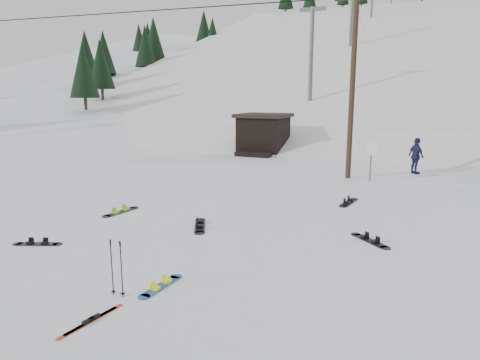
% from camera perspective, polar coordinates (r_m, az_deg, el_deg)
% --- Properties ---
extents(ground, '(200.00, 200.00, 0.00)m').
position_cam_1_polar(ground, '(9.85, -11.81, -13.44)').
color(ground, white).
rests_on(ground, ground).
extents(ski_slope, '(60.00, 85.24, 65.97)m').
position_cam_1_polar(ski_slope, '(64.53, 17.68, -3.57)').
color(ski_slope, white).
rests_on(ski_slope, ground).
extents(ridge_left, '(47.54, 95.03, 58.38)m').
position_cam_1_polar(ridge_left, '(70.59, -13.36, -1.23)').
color(ridge_left, white).
rests_on(ridge_left, ground).
extents(treeline_left, '(20.00, 64.00, 10.00)m').
position_cam_1_polar(treeline_left, '(61.56, -16.74, 7.13)').
color(treeline_left, black).
rests_on(treeline_left, ground).
extents(treeline_crest, '(50.00, 6.00, 10.00)m').
position_cam_1_polar(treeline_crest, '(93.51, 20.03, 8.24)').
color(treeline_crest, black).
rests_on(treeline_crest, ski_slope).
extents(utility_pole, '(2.00, 0.26, 9.00)m').
position_cam_1_polar(utility_pole, '(21.52, 14.78, 12.61)').
color(utility_pole, '#3A2819').
rests_on(utility_pole, ground).
extents(trail_sign, '(0.50, 0.09, 1.85)m').
position_cam_1_polar(trail_sign, '(21.15, 17.09, 3.24)').
color(trail_sign, '#595B60').
rests_on(trail_sign, ground).
extents(lift_hut, '(3.40, 4.10, 2.75)m').
position_cam_1_polar(lift_hut, '(30.13, 3.12, 6.20)').
color(lift_hut, black).
rests_on(lift_hut, ground).
extents(lift_tower_near, '(2.20, 0.36, 8.00)m').
position_cam_1_polar(lift_tower_near, '(38.58, 9.51, 16.87)').
color(lift_tower_near, '#595B60').
rests_on(lift_tower_near, ski_slope).
extents(lift_tower_mid, '(2.20, 0.36, 8.00)m').
position_cam_1_polar(lift_tower_mid, '(58.91, 14.68, 21.11)').
color(lift_tower_mid, '#595B60').
rests_on(lift_tower_mid, ski_slope).
extents(hero_snowboard, '(0.34, 1.36, 0.10)m').
position_cam_1_polar(hero_snowboard, '(9.68, -10.49, -13.68)').
color(hero_snowboard, '#1959A5').
rests_on(hero_snowboard, ground).
extents(hero_skis, '(0.29, 1.45, 0.08)m').
position_cam_1_polar(hero_skis, '(8.70, -19.22, -17.24)').
color(hero_skis, '#AC2811').
rests_on(hero_skis, ground).
extents(ski_poles, '(0.33, 0.09, 1.20)m').
position_cam_1_polar(ski_poles, '(9.28, -16.13, -11.14)').
color(ski_poles, black).
rests_on(ski_poles, ground).
extents(board_scatter_a, '(1.30, 0.68, 0.10)m').
position_cam_1_polar(board_scatter_a, '(13.23, -25.39, -7.67)').
color(board_scatter_a, black).
rests_on(board_scatter_a, ground).
extents(board_scatter_b, '(0.95, 1.56, 0.12)m').
position_cam_1_polar(board_scatter_b, '(13.59, -5.37, -6.05)').
color(board_scatter_b, black).
rests_on(board_scatter_b, ground).
extents(board_scatter_c, '(0.49, 1.62, 0.11)m').
position_cam_1_polar(board_scatter_c, '(15.68, -15.60, -4.05)').
color(board_scatter_c, black).
rests_on(board_scatter_c, ground).
extents(board_scatter_d, '(1.19, 1.14, 0.11)m').
position_cam_1_polar(board_scatter_d, '(12.76, 16.93, -7.70)').
color(board_scatter_d, black).
rests_on(board_scatter_d, ground).
extents(board_scatter_f, '(0.52, 1.64, 0.12)m').
position_cam_1_polar(board_scatter_f, '(16.90, 14.29, -2.87)').
color(board_scatter_f, black).
rests_on(board_scatter_f, ground).
extents(skier_navy, '(1.03, 1.15, 1.88)m').
position_cam_1_polar(skier_navy, '(23.94, 22.42, 2.98)').
color(skier_navy, '#1C1F48').
rests_on(skier_navy, ground).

